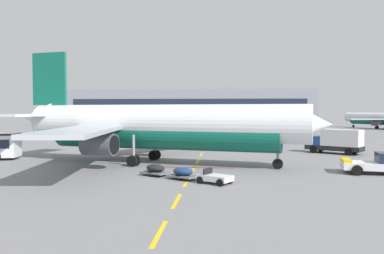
{
  "coord_description": "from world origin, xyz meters",
  "views": [
    {
      "loc": [
        20.98,
        -16.18,
        5.65
      ],
      "look_at": [
        16.86,
        32.92,
        3.49
      ],
      "focal_mm": 36.88,
      "sensor_mm": 36.0,
      "label": 1
    }
  ],
  "objects": [
    {
      "name": "terminal_satellite",
      "position": [
        7.16,
        141.29,
        6.65
      ],
      "size": [
        93.99,
        26.27,
        14.87
      ],
      "color": "gray",
      "rests_on": "ground"
    },
    {
      "name": "fuel_service_truck",
      "position": [
        35.24,
        35.77,
        1.65
      ],
      "size": [
        7.12,
        5.97,
        3.14
      ],
      "color": "black",
      "rests_on": "ground"
    },
    {
      "name": "apron_paint_markings",
      "position": [
        18.0,
        36.83,
        0.0
      ],
      "size": [
        8.0,
        95.84,
        0.01
      ],
      "color": "yellow",
      "rests_on": "ground"
    },
    {
      "name": "airliner_mid_left",
      "position": [
        66.81,
        105.72,
        3.05
      ],
      "size": [
        24.06,
        25.49,
        9.43
      ],
      "color": "silver",
      "rests_on": "ground"
    },
    {
      "name": "pushback_tug",
      "position": [
        34.68,
        19.57,
        0.9
      ],
      "size": [
        6.38,
        3.93,
        2.08
      ],
      "color": "silver",
      "rests_on": "ground"
    },
    {
      "name": "ground",
      "position": [
        40.0,
        40.0,
        0.0
      ],
      "size": [
        400.0,
        400.0,
        0.0
      ],
      "primitive_type": "plane",
      "color": "slate"
    },
    {
      "name": "baggage_train",
      "position": [
        17.62,
        15.37,
        0.52
      ],
      "size": [
        8.06,
        5.81,
        1.14
      ],
      "color": "silver",
      "rests_on": "ground"
    },
    {
      "name": "airliner_foreground",
      "position": [
        13.86,
        24.6,
        3.95
      ],
      "size": [
        34.49,
        33.66,
        12.2
      ],
      "color": "white",
      "rests_on": "ground"
    }
  ]
}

